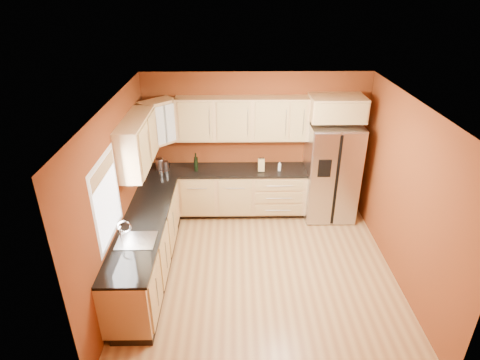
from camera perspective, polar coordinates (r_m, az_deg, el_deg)
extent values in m
plane|color=#9B683C|center=(6.32, 2.95, -12.67)|extent=(4.00, 4.00, 0.00)
plane|color=white|center=(5.08, 3.64, 10.61)|extent=(4.00, 4.00, 0.00)
cube|color=maroon|center=(7.39, 2.23, 5.25)|extent=(4.00, 0.04, 2.60)
cube|color=maroon|center=(3.96, 5.23, -16.52)|extent=(4.00, 0.04, 2.60)
cube|color=maroon|center=(5.80, -16.89, -2.36)|extent=(0.04, 4.00, 2.60)
cube|color=maroon|center=(6.06, 22.49, -2.00)|extent=(0.04, 4.00, 2.60)
cube|color=tan|center=(7.47, -1.98, -1.77)|extent=(2.90, 0.60, 0.88)
cube|color=tan|center=(6.18, -13.12, -9.36)|extent=(0.60, 2.80, 0.88)
cube|color=black|center=(7.26, -2.04, 1.39)|extent=(2.90, 0.62, 0.04)
cube|color=black|center=(5.92, -13.48, -5.76)|extent=(0.62, 2.80, 0.04)
cube|color=tan|center=(7.05, 0.32, 8.72)|extent=(2.30, 0.33, 0.75)
cube|color=tan|center=(6.17, -14.40, 5.18)|extent=(0.33, 1.35, 0.75)
cube|color=tan|center=(7.01, -11.45, 8.08)|extent=(0.67, 0.67, 0.75)
cube|color=tan|center=(7.07, 13.63, 9.94)|extent=(0.92, 0.60, 0.40)
cube|color=#AFB0B4|center=(7.41, 12.81, 1.16)|extent=(0.90, 0.75, 1.78)
cube|color=white|center=(5.26, -18.37, -2.63)|extent=(0.03, 0.90, 1.00)
cylinder|color=#AFB0B4|center=(7.28, -10.58, 1.99)|extent=(0.14, 0.14, 0.18)
cylinder|color=#AFB0B4|center=(7.32, -11.36, 2.19)|extent=(0.16, 0.16, 0.22)
cube|color=tan|center=(7.16, 3.04, 2.15)|extent=(0.11, 0.10, 0.22)
cylinder|color=white|center=(7.20, 5.64, 1.95)|extent=(0.07, 0.07, 0.17)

